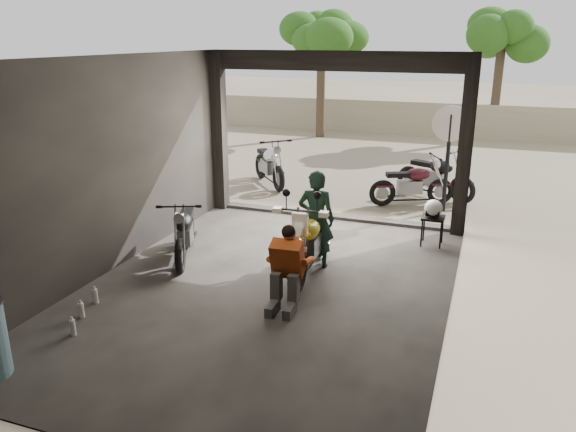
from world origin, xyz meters
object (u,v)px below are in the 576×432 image
Objects in this scene: main_bike at (310,237)px; outside_bike_a at (269,161)px; outside_bike_c at (436,173)px; stool at (433,221)px; left_bike at (184,228)px; sign_post at (449,142)px; mechanic at (285,271)px; outside_bike_b at (412,181)px; helmet at (433,208)px; rider at (316,220)px.

outside_bike_a is (-2.57, 4.78, -0.01)m from main_bike.
outside_bike_c is (1.31, 4.99, -0.02)m from main_bike.
main_bike is at bearing -130.21° from stool.
sign_post reaches higher than left_bike.
outside_bike_b is at bearing 76.56° from mechanic.
outside_bike_b is at bearing 102.84° from helmet.
mechanic reaches higher than outside_bike_b.
outside_bike_a is at bearing 55.63° from outside_bike_b.
rider reaches higher than stool.
stool is (0.69, -2.33, -0.09)m from outside_bike_b.
helmet is (-0.01, 0.02, 0.22)m from stool.
rider is (-1.32, -4.67, 0.20)m from outside_bike_c.
main_bike reaches higher than helmet.
main_bike is at bearing -133.23° from helmet.
stool is 1.62× the size of helmet.
outside_bike_a reaches higher than mechanic.
outside_bike_b is 1.47× the size of mechanic.
sign_post is at bearing -130.53° from outside_bike_b.
outside_bike_a is 1.02× the size of outside_bike_c.
rider is at bearing -118.39° from sign_post.
left_bike is 0.88× the size of outside_bike_a.
mechanic is at bearing -120.07° from helmet.
outside_bike_c is at bearing -110.60° from rider.
outside_bike_c is at bearing 91.63° from helmet.
mechanic is 2.06× the size of stool.
left_bike is 2.41m from mechanic.
left_bike is 5.23m from outside_bike_b.
outside_bike_a is 5.36× the size of helmet.
outside_bike_c is (3.41, 5.05, 0.06)m from left_bike.
sign_post reaches higher than outside_bike_c.
left_bike is at bearing -136.99° from sign_post.
sign_post is (0.29, -0.97, 0.86)m from outside_bike_c.
sign_post reaches higher than outside_bike_b.
outside_bike_a is 3.30× the size of stool.
rider is 2.24m from helmet.
outside_bike_b is at bearing 178.84° from outside_bike_c.
left_bike is 0.96× the size of outside_bike_b.
helmet is (4.15, -2.88, 0.08)m from outside_bike_a.
left_bike is 1.41× the size of mechanic.
rider is at bearing -100.27° from outside_bike_a.
main_bike is at bearing 87.38° from mechanic.
outside_bike_b is at bearing -108.10° from rider.
sign_post is at bearing -50.47° from outside_bike_a.
sign_post is at bearing -137.24° from outside_bike_c.
left_bike is 5.59m from sign_post.
outside_bike_a reaches higher than helmet.
rider reaches higher than main_bike.
main_bike is 1.13× the size of outside_bike_b.
main_bike is 5.43m from outside_bike_a.
main_bike is 4.40m from sign_post.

